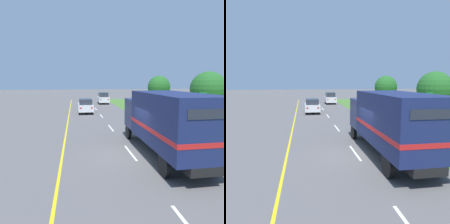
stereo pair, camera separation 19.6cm
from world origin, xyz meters
TOP-DOWN VIEW (x-y plane):
  - ground_plane at (0.00, 0.00)m, footprint 200.00×200.00m
  - edge_line_yellow at (-3.70, 10.82)m, footprint 0.12×53.38m
  - centre_dash_near at (0.00, 0.48)m, footprint 0.12×2.60m
  - centre_dash_mid_a at (0.00, 7.08)m, footprint 0.12×2.60m
  - centre_dash_mid_b at (0.00, 13.68)m, footprint 0.12×2.60m
  - centre_dash_far at (0.00, 20.28)m, footprint 0.12×2.60m
  - centre_dash_farthest at (0.00, 26.88)m, footprint 0.12×2.60m
  - horse_trailer_truck at (1.68, -0.25)m, footprint 2.49×8.28m
  - lead_car_white at (-1.67, 16.52)m, footprint 1.80×4.13m
  - lead_car_white_ahead at (1.98, 27.47)m, footprint 1.80×3.94m
  - highway_sign at (6.50, 5.02)m, footprint 1.88×0.09m
  - roadside_tree_near at (10.47, 9.54)m, footprint 3.56×3.56m
  - roadside_tree_mid at (8.65, 18.23)m, footprint 3.10×3.10m
  - delineator_post at (4.35, 2.49)m, footprint 0.08×0.08m

SIDE VIEW (x-z plane):
  - ground_plane at x=0.00m, z-range 0.00..0.00m
  - edge_line_yellow at x=-3.70m, z-range 0.00..0.01m
  - centre_dash_near at x=0.00m, z-range 0.00..0.01m
  - centre_dash_mid_a at x=0.00m, z-range 0.00..0.01m
  - centre_dash_mid_b at x=0.00m, z-range 0.00..0.01m
  - centre_dash_far at x=0.00m, z-range 0.00..0.01m
  - centre_dash_farthest at x=0.00m, z-range 0.00..0.01m
  - delineator_post at x=4.35m, z-range 0.03..0.98m
  - lead_car_white at x=-1.67m, z-range 0.02..1.80m
  - lead_car_white_ahead at x=1.98m, z-range 0.00..2.02m
  - horse_trailer_truck at x=1.68m, z-range 0.22..3.59m
  - highway_sign at x=6.50m, z-range 0.40..3.48m
  - roadside_tree_near at x=10.47m, z-range 0.68..5.62m
  - roadside_tree_mid at x=8.65m, z-range 0.79..5.51m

